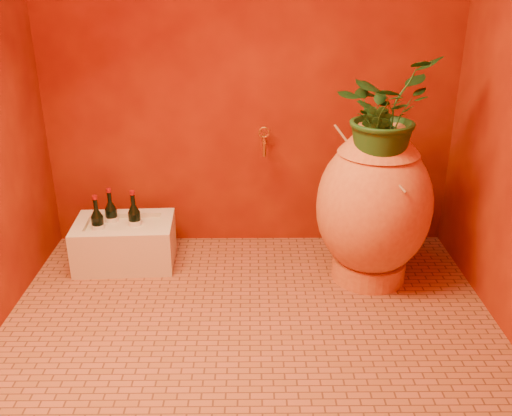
{
  "coord_description": "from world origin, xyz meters",
  "views": [
    {
      "loc": [
        0.01,
        -2.4,
        1.66
      ],
      "look_at": [
        0.03,
        0.35,
        0.49
      ],
      "focal_mm": 40.0,
      "sensor_mm": 36.0,
      "label": 1
    }
  ],
  "objects_px": {
    "stone_basin": "(125,243)",
    "wall_tap": "(264,140)",
    "wine_bottle_b": "(135,222)",
    "amphora": "(374,205)",
    "wine_bottle_c": "(112,219)",
    "wine_bottle_a": "(98,226)"
  },
  "relations": [
    {
      "from": "wine_bottle_b",
      "to": "wine_bottle_c",
      "type": "bearing_deg",
      "value": 159.85
    },
    {
      "from": "stone_basin",
      "to": "wine_bottle_a",
      "type": "bearing_deg",
      "value": -167.62
    },
    {
      "from": "wine_bottle_a",
      "to": "wine_bottle_b",
      "type": "distance_m",
      "value": 0.21
    },
    {
      "from": "wall_tap",
      "to": "wine_bottle_a",
      "type": "bearing_deg",
      "value": -164.17
    },
    {
      "from": "wine_bottle_c",
      "to": "wall_tap",
      "type": "height_order",
      "value": "wall_tap"
    },
    {
      "from": "wine_bottle_b",
      "to": "wall_tap",
      "type": "relative_size",
      "value": 1.9
    },
    {
      "from": "amphora",
      "to": "stone_basin",
      "type": "xyz_separation_m",
      "value": [
        -1.43,
        0.19,
        -0.32
      ]
    },
    {
      "from": "wine_bottle_b",
      "to": "amphora",
      "type": "bearing_deg",
      "value": -8.66
    },
    {
      "from": "amphora",
      "to": "wine_bottle_b",
      "type": "distance_m",
      "value": 1.4
    },
    {
      "from": "stone_basin",
      "to": "wine_bottle_b",
      "type": "distance_m",
      "value": 0.15
    },
    {
      "from": "wall_tap",
      "to": "wine_bottle_c",
      "type": "bearing_deg",
      "value": -169.56
    },
    {
      "from": "wine_bottle_a",
      "to": "wall_tap",
      "type": "height_order",
      "value": "wall_tap"
    },
    {
      "from": "wine_bottle_c",
      "to": "wall_tap",
      "type": "distance_m",
      "value": 1.04
    },
    {
      "from": "stone_basin",
      "to": "wine_bottle_b",
      "type": "xyz_separation_m",
      "value": [
        0.06,
        0.02,
        0.13
      ]
    },
    {
      "from": "amphora",
      "to": "wine_bottle_c",
      "type": "bearing_deg",
      "value": 170.16
    },
    {
      "from": "wine_bottle_a",
      "to": "amphora",
      "type": "bearing_deg",
      "value": -5.65
    },
    {
      "from": "wine_bottle_b",
      "to": "wall_tap",
      "type": "height_order",
      "value": "wall_tap"
    },
    {
      "from": "stone_basin",
      "to": "wine_bottle_b",
      "type": "bearing_deg",
      "value": 18.36
    },
    {
      "from": "stone_basin",
      "to": "amphora",
      "type": "bearing_deg",
      "value": -7.43
    },
    {
      "from": "amphora",
      "to": "wine_bottle_c",
      "type": "distance_m",
      "value": 1.55
    },
    {
      "from": "stone_basin",
      "to": "wall_tap",
      "type": "bearing_deg",
      "value": 16.4
    },
    {
      "from": "amphora",
      "to": "wall_tap",
      "type": "bearing_deg",
      "value": 143.98
    }
  ]
}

